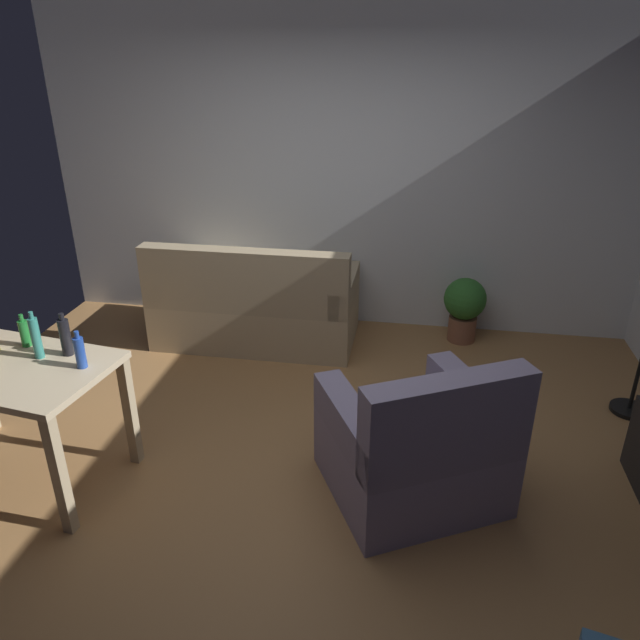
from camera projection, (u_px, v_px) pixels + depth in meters
The scene contains 10 objects.
ground_plane at pixel (291, 462), 3.73m from camera, with size 5.20×4.40×0.02m, color #9E7042.
wall_rear at pixel (341, 174), 5.13m from camera, with size 5.20×0.10×2.70m, color silver.
couch at pixel (255, 308), 5.11m from camera, with size 1.69×0.84×0.92m.
desk at pixel (5, 380), 3.35m from camera, with size 1.29×0.86×0.76m.
potted_plant at pixel (464, 305), 5.12m from camera, with size 0.36×0.36×0.57m.
armchair at pixel (417, 448), 3.32m from camera, with size 1.19×1.16×0.92m.
bottle_green at pixel (25, 333), 3.46m from camera, with size 0.05×0.05×0.20m.
bottle_tall at pixel (36, 338), 3.31m from camera, with size 0.05×0.05×0.28m.
bottle_dark at pixel (65, 337), 3.35m from camera, with size 0.06×0.06×0.26m.
bottle_blue at pixel (80, 352), 3.22m from camera, with size 0.06×0.06×0.22m.
Camera 1 is at (0.68, -2.94, 2.36)m, focal length 33.45 mm.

